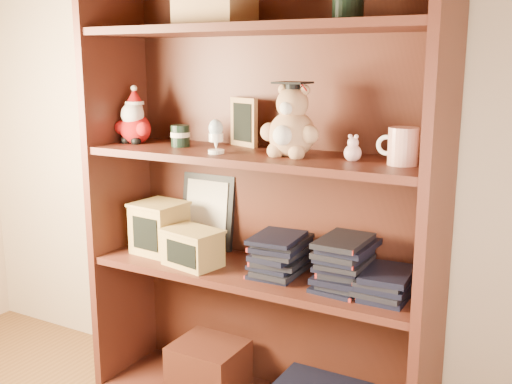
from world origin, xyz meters
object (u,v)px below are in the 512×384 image
grad_teddy_bear (291,127)px  teacher_mug (402,146)px  bookcase (263,201)px  treats_box (159,227)px

grad_teddy_bear → teacher_mug: bearing=1.2°
bookcase → treats_box: size_ratio=8.59×
bookcase → treats_box: bearing=-172.7°
treats_box → bookcase: bearing=7.3°
treats_box → teacher_mug: bearing=0.1°
grad_teddy_bear → treats_box: size_ratio=1.27×
bookcase → grad_teddy_bear: 0.30m
grad_teddy_bear → teacher_mug: size_ratio=1.95×
bookcase → teacher_mug: bearing=-6.0°
bookcase → teacher_mug: (0.48, -0.05, 0.22)m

